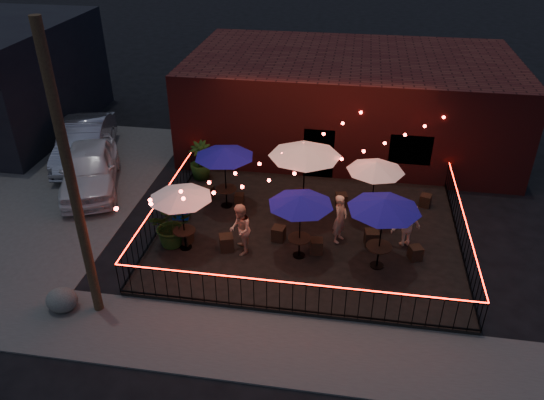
{
  "coord_description": "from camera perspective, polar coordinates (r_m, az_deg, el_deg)",
  "views": [
    {
      "loc": [
        1.2,
        -12.94,
        10.27
      ],
      "look_at": [
        -1.21,
        1.96,
        1.31
      ],
      "focal_mm": 35.0,
      "sensor_mm": 36.0,
      "label": 1
    }
  ],
  "objects": [
    {
      "name": "parking_lot",
      "position": [
        23.8,
        -25.74,
        1.9
      ],
      "size": [
        11.0,
        12.0,
        0.02
      ],
      "primitive_type": "cube",
      "color": "#464441",
      "rests_on": "ground"
    },
    {
      "name": "patron_b",
      "position": [
        16.63,
        -3.44,
        -3.19
      ],
      "size": [
        0.85,
        0.98,
        1.73
      ],
      "primitive_type": "imported",
      "rotation": [
        0.0,
        0.0,
        -1.31
      ],
      "color": "#C7AA89",
      "rests_on": "patio"
    },
    {
      "name": "car_white",
      "position": [
        21.76,
        -19.04,
        3.27
      ],
      "size": [
        3.68,
        5.41,
        1.71
      ],
      "primitive_type": "imported",
      "rotation": [
        0.0,
        0.0,
        0.37
      ],
      "color": "silver",
      "rests_on": "ground"
    },
    {
      "name": "cafe_table_3",
      "position": [
        17.79,
        3.56,
        5.24
      ],
      "size": [
        2.78,
        2.78,
        2.73
      ],
      "rotation": [
        0.0,
        0.0,
        0.13
      ],
      "color": "black",
      "rests_on": "patio"
    },
    {
      "name": "car_silver",
      "position": [
        24.17,
        -19.52,
        5.92
      ],
      "size": [
        2.94,
        5.4,
        1.69
      ],
      "primitive_type": "imported",
      "rotation": [
        0.0,
        0.0,
        0.24
      ],
      "color": "#A1A0A8",
      "rests_on": "ground"
    },
    {
      "name": "fence_front",
      "position": [
        14.61,
        2.23,
        -10.45
      ],
      "size": [
        10.0,
        0.04,
        1.04
      ],
      "color": "black",
      "rests_on": "patio"
    },
    {
      "name": "potted_shrub_c",
      "position": [
        21.19,
        -7.72,
        4.22
      ],
      "size": [
        0.88,
        0.88,
        1.54
      ],
      "primitive_type": "imported",
      "rotation": [
        0.0,
        0.0,
        0.01
      ],
      "color": "#113C12",
      "rests_on": "patio"
    },
    {
      "name": "potted_shrub_b",
      "position": [
        18.76,
        -10.06,
        -0.28
      ],
      "size": [
        0.76,
        0.66,
        1.22
      ],
      "primitive_type": "imported",
      "rotation": [
        0.0,
        0.0,
        -0.19
      ],
      "color": "#16400F",
      "rests_on": "patio"
    },
    {
      "name": "bistro_chair_6",
      "position": [
        19.61,
        4.25,
        0.23
      ],
      "size": [
        0.44,
        0.44,
        0.41
      ],
      "primitive_type": "cube",
      "rotation": [
        0.0,
        0.0,
        -0.32
      ],
      "color": "black",
      "rests_on": "patio"
    },
    {
      "name": "patio",
      "position": [
        18.13,
        3.79,
        -3.61
      ],
      "size": [
        10.0,
        8.0,
        0.15
      ],
      "primitive_type": "cube",
      "color": "black",
      "rests_on": "ground"
    },
    {
      "name": "bistro_chair_4",
      "position": [
        17.52,
        0.71,
        -3.63
      ],
      "size": [
        0.46,
        0.46,
        0.48
      ],
      "primitive_type": "cube",
      "rotation": [
        0.0,
        0.0,
        -0.15
      ],
      "color": "black",
      "rests_on": "patio"
    },
    {
      "name": "utility_pole",
      "position": [
        13.78,
        -20.7,
        1.48
      ],
      "size": [
        0.26,
        0.26,
        8.0
      ],
      "primitive_type": "cylinder",
      "color": "#352216",
      "rests_on": "ground"
    },
    {
      "name": "bistro_chair_10",
      "position": [
        19.67,
        12.66,
        -0.34
      ],
      "size": [
        0.45,
        0.45,
        0.44
      ],
      "primitive_type": "cube",
      "rotation": [
        0.0,
        0.0,
        -0.23
      ],
      "color": "black",
      "rests_on": "patio"
    },
    {
      "name": "sidewalk",
      "position": [
        14.15,
        1.51,
        -15.7
      ],
      "size": [
        18.0,
        2.5,
        0.05
      ],
      "primitive_type": "cube",
      "color": "#464441",
      "rests_on": "ground"
    },
    {
      "name": "bistro_chair_1",
      "position": [
        17.13,
        -4.92,
        -4.6
      ],
      "size": [
        0.55,
        0.55,
        0.51
      ],
      "primitive_type": "cube",
      "rotation": [
        0.0,
        0.0,
        3.48
      ],
      "color": "black",
      "rests_on": "patio"
    },
    {
      "name": "cafe_table_4",
      "position": [
        15.62,
        11.99,
        -0.57
      ],
      "size": [
        2.56,
        2.56,
        2.4
      ],
      "rotation": [
        0.0,
        0.0,
        -0.2
      ],
      "color": "black",
      "rests_on": "patio"
    },
    {
      "name": "cafe_table_1",
      "position": [
        18.53,
        -5.17,
        5.04
      ],
      "size": [
        2.54,
        2.54,
        2.33
      ],
      "rotation": [
        0.0,
        0.0,
        -0.23
      ],
      "color": "black",
      "rests_on": "patio"
    },
    {
      "name": "fence_left",
      "position": [
        18.81,
        -11.46,
        -0.69
      ],
      "size": [
        0.04,
        8.0,
        1.04
      ],
      "rotation": [
        0.0,
        0.0,
        1.57
      ],
      "color": "black",
      "rests_on": "patio"
    },
    {
      "name": "cafe_table_2",
      "position": [
        15.83,
        3.11,
        -0.1
      ],
      "size": [
        2.3,
        2.3,
        2.22
      ],
      "rotation": [
        0.0,
        0.0,
        -0.15
      ],
      "color": "black",
      "rests_on": "patio"
    },
    {
      "name": "bistro_chair_5",
      "position": [
        17.0,
        4.78,
        -4.96
      ],
      "size": [
        0.45,
        0.45,
        0.48
      ],
      "primitive_type": "cube",
      "rotation": [
        0.0,
        0.0,
        3.27
      ],
      "color": "black",
      "rests_on": "patio"
    },
    {
      "name": "ground",
      "position": [
        16.56,
        3.07,
        -7.68
      ],
      "size": [
        110.0,
        110.0,
        0.0
      ],
      "primitive_type": "plane",
      "color": "black",
      "rests_on": "ground"
    },
    {
      "name": "bistro_chair_8",
      "position": [
        17.59,
        10.64,
        -4.02
      ],
      "size": [
        0.49,
        0.49,
        0.52
      ],
      "primitive_type": "cube",
      "rotation": [
        0.0,
        0.0,
        0.13
      ],
      "color": "black",
      "rests_on": "patio"
    },
    {
      "name": "boulder",
      "position": [
        16.1,
        -21.67,
        -9.97
      ],
      "size": [
        0.95,
        0.82,
        0.7
      ],
      "primitive_type": "ellipsoid",
      "rotation": [
        0.0,
        0.0,
        -0.07
      ],
      "color": "#494944",
      "rests_on": "ground"
    },
    {
      "name": "cafe_table_5",
      "position": [
        18.14,
        11.1,
        3.46
      ],
      "size": [
        2.17,
        2.17,
        2.18
      ],
      "rotation": [
        0.0,
        0.0,
        -0.1
      ],
      "color": "black",
      "rests_on": "patio"
    },
    {
      "name": "festoon_lights",
      "position": [
        16.71,
        0.53,
        3.06
      ],
      "size": [
        10.02,
        8.72,
        1.32
      ],
      "color": "#FF322A",
      "rests_on": "ground"
    },
    {
      "name": "fence_right",
      "position": [
        18.16,
        19.77,
        -3.29
      ],
      "size": [
        0.04,
        8.0,
        1.04
      ],
      "rotation": [
        0.0,
        0.0,
        1.57
      ],
      "color": "black",
      "rests_on": "patio"
    },
    {
      "name": "cafe_table_0",
      "position": [
        16.44,
        -9.81,
        0.58
      ],
      "size": [
        2.06,
        2.06,
        2.18
      ],
      "rotation": [
        0.0,
        0.0,
        -0.04
      ],
      "color": "black",
      "rests_on": "patio"
    },
    {
      "name": "bistro_chair_7",
      "position": [
        19.53,
        7.45,
        0.02
      ],
      "size": [
        0.47,
        0.47,
        0.47
      ],
      "primitive_type": "cube",
      "rotation": [
        0.0,
        0.0,
        3.34
      ],
      "color": "black",
      "rests_on": "patio"
    },
    {
      "name": "bistro_chair_2",
      "position": [
        20.03,
        -6.89,
        0.85
      ],
      "size": [
        0.46,
        0.46,
        0.45
      ],
      "primitive_type": "cube",
      "rotation": [
        0.0,
        0.0,
        -0.25
      ],
      "color": "black",
      "rests_on": "patio"
    },
    {
      "name": "potted_shrub_a",
      "position": [
        17.31,
        -10.71,
        -2.63
      ],
      "size": [
        1.63,
        1.49,
        1.52
      ],
      "primitive_type": "imported",
      "rotation": [
        0.0,
        0.0,
        0.25
      ],
      "color": "#12340E",
      "rests_on": "patio"
    },
    {
      "name": "bistro_chair_0",
      "position": [
        17.6,
        -9.35,
        -3.87
      ],
      "size": [
        0.5,
        0.5,
        0.5
      ],
      "primitive_type": "cube",
      "rotation": [
        0.0,
        0.0,
        -0.22
      ],
      "color": "black",
      "rests_on": "patio"
    },
    {
      "name": "bistro_chair_9",
      "position": [
        17.27,
        15.16,
        -5.5
      ],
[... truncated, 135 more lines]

